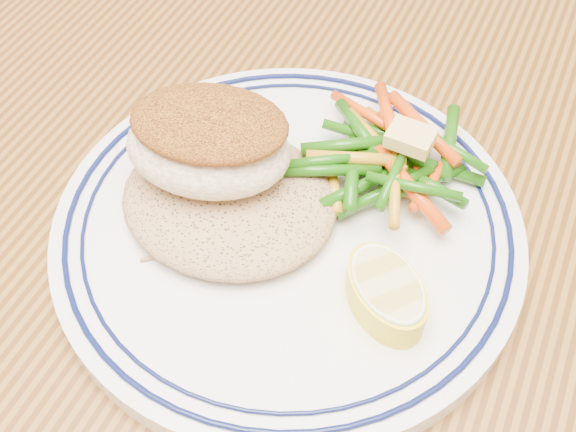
% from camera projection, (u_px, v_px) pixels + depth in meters
% --- Properties ---
extents(dining_table, '(1.50, 0.90, 0.75)m').
position_uv_depth(dining_table, '(299.00, 307.00, 0.49)').
color(dining_table, '#523010').
rests_on(dining_table, ground).
extents(plate, '(0.26, 0.26, 0.02)m').
position_uv_depth(plate, '(288.00, 228.00, 0.39)').
color(plate, silver).
rests_on(plate, dining_table).
extents(rice_pilaf, '(0.12, 0.10, 0.02)m').
position_uv_depth(rice_pilaf, '(229.00, 196.00, 0.39)').
color(rice_pilaf, '#9B764D').
rests_on(rice_pilaf, plate).
extents(fish_fillet, '(0.10, 0.08, 0.04)m').
position_uv_depth(fish_fillet, '(208.00, 142.00, 0.37)').
color(fish_fillet, white).
rests_on(fish_fillet, rice_pilaf).
extents(vegetable_pile, '(0.11, 0.11, 0.03)m').
position_uv_depth(vegetable_pile, '(388.00, 156.00, 0.40)').
color(vegetable_pile, '#19530A').
rests_on(vegetable_pile, plate).
extents(butter_pat, '(0.03, 0.02, 0.01)m').
position_uv_depth(butter_pat, '(411.00, 138.00, 0.39)').
color(butter_pat, '#E7CC71').
rests_on(butter_pat, vegetable_pile).
extents(lemon_wedge, '(0.07, 0.07, 0.02)m').
position_uv_depth(lemon_wedge, '(386.00, 292.00, 0.35)').
color(lemon_wedge, yellow).
rests_on(lemon_wedge, plate).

